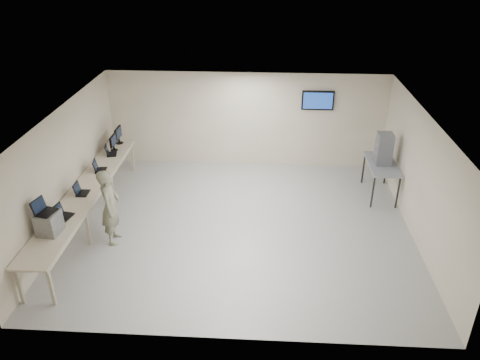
# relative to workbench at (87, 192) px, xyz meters

# --- Properties ---
(room) EXTENTS (8.01, 7.01, 2.81)m
(room) POSITION_rel_workbench_xyz_m (3.62, 0.06, 0.58)
(room) COLOR #AFAFA8
(room) RESTS_ON ground
(workbench) EXTENTS (0.76, 6.00, 0.90)m
(workbench) POSITION_rel_workbench_xyz_m (0.00, 0.00, 0.00)
(workbench) COLOR beige
(workbench) RESTS_ON ground
(equipment_box) EXTENTS (0.43, 0.48, 0.46)m
(equipment_box) POSITION_rel_workbench_xyz_m (-0.06, -1.81, 0.30)
(equipment_box) COLOR gray
(equipment_box) RESTS_ON workbench
(laptop_on_box) EXTENTS (0.40, 0.44, 0.30)m
(laptop_on_box) POSITION_rel_workbench_xyz_m (-0.12, -1.81, 0.61)
(laptop_on_box) COLOR black
(laptop_on_box) RESTS_ON equipment_box
(laptop_0) EXTENTS (0.37, 0.42, 0.29)m
(laptop_0) POSITION_rel_workbench_xyz_m (-0.08, -1.24, 0.15)
(laptop_0) COLOR black
(laptop_0) RESTS_ON workbench
(laptop_1) EXTENTS (0.29, 0.35, 0.27)m
(laptop_1) POSITION_rel_workbench_xyz_m (-0.05, -0.21, 0.14)
(laptop_1) COLOR black
(laptop_1) RESTS_ON workbench
(laptop_2) EXTENTS (0.34, 0.39, 0.28)m
(laptop_2) POSITION_rel_workbench_xyz_m (-0.02, 0.98, 0.15)
(laptop_2) COLOR black
(laptop_2) RESTS_ON workbench
(laptop_3) EXTENTS (0.36, 0.40, 0.27)m
(laptop_3) POSITION_rel_workbench_xyz_m (-0.05, 1.97, 0.14)
(laptop_3) COLOR black
(laptop_3) RESTS_ON workbench
(monitor_near) EXTENTS (0.20, 0.44, 0.44)m
(monitor_near) POSITION_rel_workbench_xyz_m (-0.01, 2.25, 0.34)
(monitor_near) COLOR black
(monitor_near) RESTS_ON workbench
(monitor_far) EXTENTS (0.21, 0.48, 0.47)m
(monitor_far) POSITION_rel_workbench_xyz_m (-0.01, 2.75, 0.36)
(monitor_far) COLOR black
(monitor_far) RESTS_ON workbench
(soldier) EXTENTS (0.48, 0.68, 1.76)m
(soldier) POSITION_rel_workbench_xyz_m (0.80, -0.72, 0.06)
(soldier) COLOR #5E5F51
(soldier) RESTS_ON ground
(side_table) EXTENTS (0.72, 1.54, 0.93)m
(side_table) POSITION_rel_workbench_xyz_m (7.19, 1.78, 0.03)
(side_table) COLOR gray
(side_table) RESTS_ON ground
(storage_bins) EXTENTS (0.39, 0.43, 0.82)m
(storage_bins) POSITION_rel_workbench_xyz_m (7.17, 1.78, 0.51)
(storage_bins) COLOR slate
(storage_bins) RESTS_ON side_table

